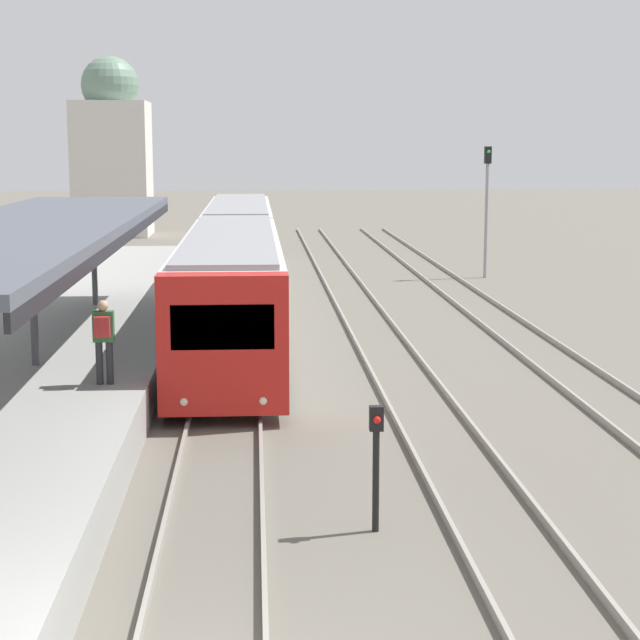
% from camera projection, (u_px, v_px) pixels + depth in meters
% --- Properties ---
extents(platform_canopy, '(4.00, 21.79, 3.03)m').
position_uv_depth(platform_canopy, '(32.00, 229.00, 22.26)').
color(platform_canopy, '#4C515B').
rests_on(platform_canopy, station_platform).
extents(person_on_platform, '(0.40, 0.40, 1.66)m').
position_uv_depth(person_on_platform, '(103.00, 335.00, 20.72)').
color(person_on_platform, '#2D2D33').
rests_on(person_on_platform, station_platform).
extents(train_near, '(2.60, 31.82, 3.16)m').
position_uv_depth(train_near, '(236.00, 257.00, 36.41)').
color(train_near, red).
rests_on(train_near, ground_plane).
extents(signal_post_near, '(0.20, 0.21, 1.87)m').
position_uv_depth(signal_post_near, '(376.00, 454.00, 15.32)').
color(signal_post_near, black).
rests_on(signal_post_near, ground_plane).
extents(signal_mast_far, '(0.28, 0.29, 5.44)m').
position_uv_depth(signal_mast_far, '(487.00, 196.00, 44.29)').
color(signal_mast_far, gray).
rests_on(signal_mast_far, ground_plane).
extents(distant_domed_building, '(4.49, 4.49, 10.75)m').
position_uv_depth(distant_domed_building, '(112.00, 152.00, 64.79)').
color(distant_domed_building, silver).
rests_on(distant_domed_building, ground_plane).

